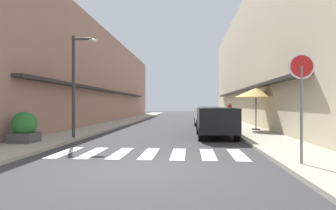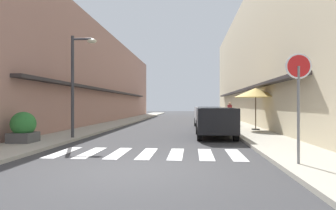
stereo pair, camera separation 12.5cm
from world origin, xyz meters
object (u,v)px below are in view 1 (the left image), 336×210
object	(u,v)px
parked_car_mid	(208,115)
street_lamp	(78,74)
cafe_umbrella	(256,93)
planter_corner	(24,128)
parked_car_near	(216,119)
round_street_sign	(301,79)
pedestrian_walking_near	(230,113)

from	to	relation	value
parked_car_mid	street_lamp	distance (m)	9.92
cafe_umbrella	street_lamp	bearing A→B (deg)	-152.41
cafe_umbrella	planter_corner	bearing A→B (deg)	-147.97
parked_car_near	round_street_sign	size ratio (longest dim) A/B	1.49
cafe_umbrella	planter_corner	xyz separation A→B (m)	(-10.43, -6.53, -1.61)
pedestrian_walking_near	parked_car_near	bearing A→B (deg)	176.89
street_lamp	parked_car_near	bearing A→B (deg)	13.11
parked_car_mid	cafe_umbrella	distance (m)	4.00
parked_car_near	cafe_umbrella	distance (m)	4.41
parked_car_near	round_street_sign	bearing A→B (deg)	-76.82
planter_corner	round_street_sign	bearing A→B (deg)	-19.45
cafe_umbrella	pedestrian_walking_near	size ratio (longest dim) A/B	1.51
cafe_umbrella	planter_corner	distance (m)	12.41
street_lamp	pedestrian_walking_near	size ratio (longest dim) A/B	2.73
parked_car_near	round_street_sign	world-z (taller)	round_street_sign
round_street_sign	street_lamp	world-z (taller)	street_lamp
parked_car_mid	round_street_sign	xyz separation A→B (m)	(1.54, -12.46, 1.33)
street_lamp	round_street_sign	bearing A→B (deg)	-32.96
parked_car_near	cafe_umbrella	xyz separation A→B (m)	(2.66, 3.22, 1.40)
street_lamp	cafe_umbrella	world-z (taller)	street_lamp
parked_car_mid	round_street_sign	size ratio (longest dim) A/B	1.59
round_street_sign	pedestrian_walking_near	world-z (taller)	round_street_sign
street_lamp	planter_corner	bearing A→B (deg)	-128.12
round_street_sign	pedestrian_walking_near	distance (m)	14.18
cafe_umbrella	planter_corner	size ratio (longest dim) A/B	2.13
parked_car_mid	street_lamp	world-z (taller)	street_lamp
parked_car_mid	planter_corner	bearing A→B (deg)	-130.29
parked_car_mid	street_lamp	size ratio (longest dim) A/B	0.96
street_lamp	planter_corner	xyz separation A→B (m)	(-1.43, -1.82, -2.29)
planter_corner	street_lamp	bearing A→B (deg)	51.88
parked_car_near	pedestrian_walking_near	bearing A→B (deg)	77.26
parked_car_mid	cafe_umbrella	size ratio (longest dim) A/B	1.72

